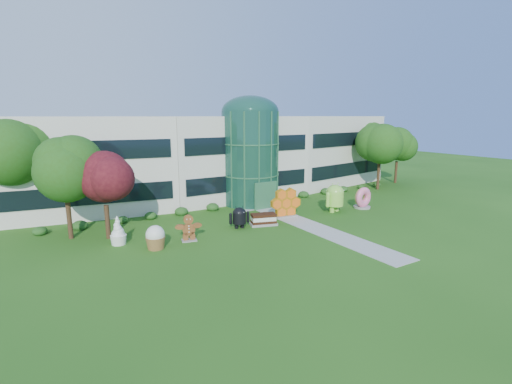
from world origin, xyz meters
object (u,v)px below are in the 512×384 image
android_black (239,216)px  gingerbread (189,228)px  donut (362,197)px  android_green (335,196)px

android_black → gingerbread: android_black is taller
donut → gingerbread: donut is taller
android_green → gingerbread: (-15.59, -0.75, -0.56)m
android_green → gingerbread: 15.62m
android_black → donut: size_ratio=0.96×
android_green → android_black: 10.75m
android_green → gingerbread: bearing=169.5°
android_green → donut: (3.50, -0.38, -0.49)m
donut → android_green: bearing=170.1°
android_green → donut: android_green is taller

